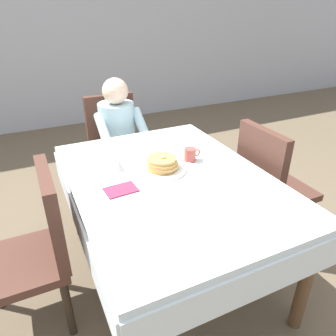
% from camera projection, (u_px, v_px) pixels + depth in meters
% --- Properties ---
extents(ground_plane, '(14.00, 14.00, 0.00)m').
position_uv_depth(ground_plane, '(170.00, 271.00, 2.17)').
color(ground_plane, brown).
extents(back_wall, '(12.00, 0.16, 3.20)m').
position_uv_depth(back_wall, '(59.00, 7.00, 4.15)').
color(back_wall, '#B2B7C1').
rests_on(back_wall, ground).
extents(dining_table_main, '(1.12, 1.52, 0.74)m').
position_uv_depth(dining_table_main, '(170.00, 191.00, 1.87)').
color(dining_table_main, silver).
rests_on(dining_table_main, ground).
extents(chair_diner, '(0.44, 0.45, 0.93)m').
position_uv_depth(chair_diner, '(115.00, 141.00, 2.87)').
color(chair_diner, '#4C2D23').
rests_on(chair_diner, ground).
extents(diner_person, '(0.40, 0.43, 1.12)m').
position_uv_depth(diner_person, '(119.00, 132.00, 2.68)').
color(diner_person, silver).
rests_on(diner_person, ground).
extents(chair_left_side, '(0.45, 0.44, 0.93)m').
position_uv_depth(chair_left_side, '(37.00, 244.00, 1.64)').
color(chair_left_side, '#4C2D23').
rests_on(chair_left_side, ground).
extents(chair_right_side, '(0.45, 0.44, 0.93)m').
position_uv_depth(chair_right_side, '(269.00, 181.00, 2.22)').
color(chair_right_side, '#4C2D23').
rests_on(chair_right_side, ground).
extents(plate_breakfast, '(0.28, 0.28, 0.02)m').
position_uv_depth(plate_breakfast, '(163.00, 170.00, 1.90)').
color(plate_breakfast, white).
rests_on(plate_breakfast, dining_table_main).
extents(breakfast_stack, '(0.19, 0.19, 0.08)m').
position_uv_depth(breakfast_stack, '(162.00, 163.00, 1.88)').
color(breakfast_stack, tan).
rests_on(breakfast_stack, plate_breakfast).
extents(cup_coffee, '(0.11, 0.08, 0.08)m').
position_uv_depth(cup_coffee, '(190.00, 154.00, 2.01)').
color(cup_coffee, '#B24C42').
rests_on(cup_coffee, dining_table_main).
extents(syrup_pitcher, '(0.08, 0.08, 0.07)m').
position_uv_depth(syrup_pitcher, '(118.00, 165.00, 1.89)').
color(syrup_pitcher, silver).
rests_on(syrup_pitcher, dining_table_main).
extents(fork_left_of_plate, '(0.02, 0.18, 0.00)m').
position_uv_depth(fork_left_of_plate, '(134.00, 179.00, 1.81)').
color(fork_left_of_plate, silver).
rests_on(fork_left_of_plate, dining_table_main).
extents(knife_right_of_plate, '(0.03, 0.20, 0.00)m').
position_uv_depth(knife_right_of_plate, '(192.00, 166.00, 1.96)').
color(knife_right_of_plate, silver).
rests_on(knife_right_of_plate, dining_table_main).
extents(spoon_near_edge, '(0.15, 0.02, 0.00)m').
position_uv_depth(spoon_near_edge, '(193.00, 196.00, 1.65)').
color(spoon_near_edge, silver).
rests_on(spoon_near_edge, dining_table_main).
extents(napkin_folded, '(0.18, 0.13, 0.01)m').
position_uv_depth(napkin_folded, '(121.00, 190.00, 1.70)').
color(napkin_folded, '#8C2D4C').
rests_on(napkin_folded, dining_table_main).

